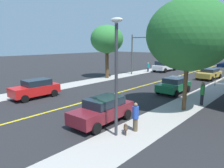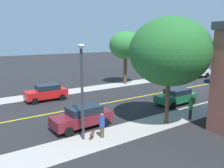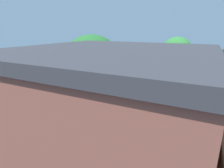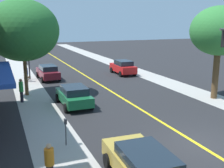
# 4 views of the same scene
# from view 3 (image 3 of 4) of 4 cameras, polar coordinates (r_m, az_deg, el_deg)

# --- Properties ---
(ground_plane) EXTENTS (140.00, 140.00, 0.00)m
(ground_plane) POSITION_cam_3_polar(r_m,az_deg,el_deg) (25.44, 30.21, -5.04)
(ground_plane) COLOR #262628
(sidewalk_left) EXTENTS (2.65, 126.00, 0.01)m
(sidewalk_left) POSITION_cam_3_polar(r_m,az_deg,el_deg) (19.31, 30.97, -11.63)
(sidewalk_left) COLOR #ADA8A0
(sidewalk_left) RESTS_ON ground
(sidewalk_right) EXTENTS (2.65, 126.00, 0.01)m
(sidewalk_right) POSITION_cam_3_polar(r_m,az_deg,el_deg) (31.76, 29.75, -1.03)
(sidewalk_right) COLOR #ADA8A0
(sidewalk_right) RESTS_ON ground
(road_centerline_stripe) EXTENTS (0.20, 126.00, 0.00)m
(road_centerline_stripe) POSITION_cam_3_polar(r_m,az_deg,el_deg) (25.44, 30.21, -5.04)
(road_centerline_stripe) COLOR yellow
(road_centerline_stripe) RESTS_ON ground
(pale_office_building) EXTENTS (12.01, 10.60, 7.32)m
(pale_office_building) POSITION_cam_3_polar(r_m,az_deg,el_deg) (11.24, -0.25, -7.98)
(pale_office_building) COLOR #935142
(pale_office_building) RESTS_ON ground
(street_tree_left_near) EXTENTS (4.44, 4.44, 7.23)m
(street_tree_left_near) POSITION_cam_3_polar(r_m,az_deg,el_deg) (31.24, 19.16, 9.93)
(street_tree_left_near) COLOR brown
(street_tree_left_near) RESTS_ON ground
(street_tree_right_corner) EXTENTS (5.81, 5.81, 7.81)m
(street_tree_right_corner) POSITION_cam_3_polar(r_m,az_deg,el_deg) (20.44, -6.12, 7.90)
(street_tree_right_corner) COLOR brown
(street_tree_right_corner) RESTS_ON ground
(parking_meter) EXTENTS (0.12, 0.18, 1.39)m
(parking_meter) POSITION_cam_3_polar(r_m,az_deg,el_deg) (19.24, 24.22, -7.78)
(parking_meter) COLOR #4C4C51
(parking_meter) RESTS_ON ground
(traffic_light_mast) EXTENTS (4.56, 0.32, 6.09)m
(traffic_light_mast) POSITION_cam_3_polar(r_m,az_deg,el_deg) (29.31, 28.67, 6.01)
(traffic_light_mast) COLOR #474C47
(traffic_light_mast) RESTS_ON ground
(street_lamp) EXTENTS (0.70, 0.36, 5.98)m
(street_lamp) POSITION_cam_3_polar(r_m,az_deg,el_deg) (25.50, -17.33, 5.27)
(street_lamp) COLOR #38383D
(street_lamp) RESTS_ON ground
(red_sedan_right_curb) EXTENTS (2.02, 4.17, 1.62)m
(red_sedan_right_curb) POSITION_cam_3_polar(r_m,az_deg,el_deg) (33.54, -3.15, 3.44)
(red_sedan_right_curb) COLOR red
(red_sedan_right_curb) RESTS_ON ground
(maroon_sedan_left_curb) EXTENTS (2.08, 4.39, 1.54)m
(maroon_sedan_left_curb) POSITION_cam_3_polar(r_m,az_deg,el_deg) (26.90, -12.87, -0.28)
(maroon_sedan_left_curb) COLOR maroon
(maroon_sedan_left_curb) RESTS_ON ground
(green_sedan_left_curb) EXTENTS (2.04, 4.17, 1.49)m
(green_sedan_left_curb) POSITION_cam_3_polar(r_m,az_deg,el_deg) (22.20, 8.15, -3.64)
(green_sedan_left_curb) COLOR #196638
(green_sedan_left_curb) RESTS_ON ground
(pedestrian_blue_shirt) EXTENTS (0.35, 0.35, 1.62)m
(pedestrian_blue_shirt) POSITION_cam_3_polar(r_m,az_deg,el_deg) (25.12, -15.61, -1.55)
(pedestrian_blue_shirt) COLOR brown
(pedestrian_blue_shirt) RESTS_ON ground
(pedestrian_green_shirt) EXTENTS (0.32, 0.32, 1.84)m
(pedestrian_green_shirt) POSITION_cam_3_polar(r_m,az_deg,el_deg) (20.05, -1.63, -5.07)
(pedestrian_green_shirt) COLOR black
(pedestrian_green_shirt) RESTS_ON ground
(small_dog) EXTENTS (0.52, 0.58, 0.48)m
(small_dog) POSITION_cam_3_polar(r_m,az_deg,el_deg) (25.83, -16.34, -2.38)
(small_dog) COLOR #4C3828
(small_dog) RESTS_ON ground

